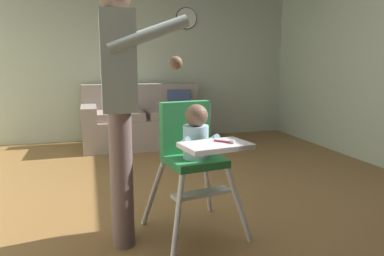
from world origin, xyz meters
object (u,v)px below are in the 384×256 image
Objects in this scene: wall_clock at (186,18)px; high_chair at (194,145)px; couch at (145,122)px; adult_standing at (120,101)px.

high_chair is at bearing -104.06° from wall_clock.
couch is 1.75m from wall_clock.
adult_standing is at bearing -11.19° from couch.
adult_standing is at bearing -111.57° from wall_clock.
adult_standing is (-0.48, 0.01, 0.31)m from high_chair.
adult_standing is (-0.57, -2.86, 0.60)m from couch.
wall_clock reaches higher than couch.
wall_clock is at bearing 69.60° from adult_standing.
adult_standing is 4.97× the size of wall_clock.
wall_clock reaches higher than adult_standing.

